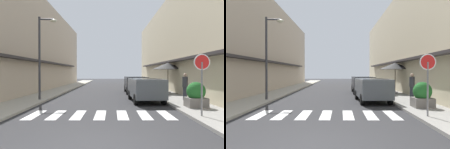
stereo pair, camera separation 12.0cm
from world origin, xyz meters
TOP-DOWN VIEW (x-y plane):
  - ground_plane at (0.00, 15.78)m, footprint 86.79×86.79m
  - sidewalk_left at (-4.76, 15.78)m, footprint 2.24×55.23m
  - sidewalk_right at (4.76, 15.78)m, footprint 2.24×55.23m
  - building_row_left at (-8.38, 16.75)m, footprint 5.50×37.51m
  - building_row_right at (8.38, 16.75)m, footprint 5.50×37.51m
  - crosswalk at (-0.00, 4.36)m, footprint 6.15×2.20m
  - parked_car_near at (2.59, 8.68)m, footprint 1.96×4.07m
  - parked_car_mid at (2.59, 14.79)m, footprint 1.81×4.41m
  - round_street_sign at (4.06, 3.53)m, footprint 0.65×0.07m
  - street_lamp at (-3.93, 8.99)m, footprint 1.19×0.28m
  - cafe_umbrella at (5.31, 13.98)m, footprint 2.76×2.76m
  - planter_corner at (4.70, 5.86)m, footprint 0.95×0.95m
  - planter_midblock at (4.23, 11.77)m, footprint 0.84×0.84m
  - pedestrian_walking_near at (5.14, 8.87)m, footprint 0.34×0.34m

SIDE VIEW (x-z plane):
  - ground_plane at x=0.00m, z-range 0.00..0.00m
  - crosswalk at x=0.00m, z-range 0.00..0.01m
  - sidewalk_left at x=-4.76m, z-range 0.00..0.12m
  - sidewalk_right at x=4.76m, z-range 0.00..0.12m
  - planter_midblock at x=4.23m, z-range 0.09..1.14m
  - planter_corner at x=4.70m, z-range 0.09..1.34m
  - parked_car_near at x=2.59m, z-range 0.19..1.66m
  - parked_car_mid at x=2.59m, z-range 0.19..1.66m
  - pedestrian_walking_near at x=5.14m, z-range 0.16..1.84m
  - round_street_sign at x=4.06m, z-range 0.77..3.24m
  - cafe_umbrella at x=5.31m, z-range 1.11..3.66m
  - street_lamp at x=-3.93m, z-range 0.71..5.98m
  - building_row_left at x=-8.38m, z-range 0.00..8.92m
  - building_row_right at x=8.38m, z-range 0.00..9.11m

